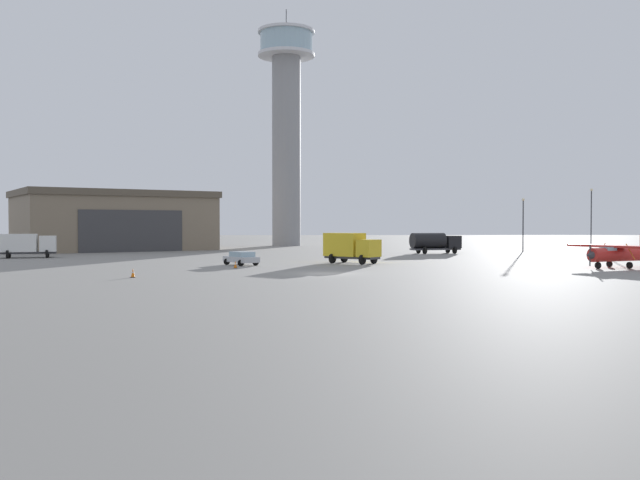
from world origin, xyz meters
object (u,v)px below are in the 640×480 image
object	(u,v)px
truck_fuel_tanker_black	(434,242)
traffic_cone_near_left	(133,273)
light_post_west	(591,214)
traffic_cone_near_right	(235,265)
car_silver	(241,258)
truck_box_yellow	(350,247)
control_tower	(286,117)
light_post_east	(523,219)
airplane_red	(619,253)
truck_box_white	(26,244)

from	to	relation	value
truck_fuel_tanker_black	traffic_cone_near_left	xyz separation A→B (m)	(-31.20, -42.81, -1.26)
light_post_west	traffic_cone_near_right	distance (m)	71.05
car_silver	traffic_cone_near_right	bearing A→B (deg)	143.44
truck_box_yellow	traffic_cone_near_right	xyz separation A→B (m)	(-11.25, -7.91, -1.40)
control_tower	traffic_cone_near_left	bearing A→B (deg)	-96.78
truck_fuel_tanker_black	traffic_cone_near_left	distance (m)	52.99
truck_fuel_tanker_black	traffic_cone_near_right	distance (m)	40.07
traffic_cone_near_left	light_post_east	bearing A→B (deg)	47.06
control_tower	traffic_cone_near_left	xyz separation A→B (m)	(-9.29, -78.08, -24.17)
control_tower	traffic_cone_near_right	distance (m)	71.24
light_post_west	light_post_east	distance (m)	16.76
airplane_red	truck_box_white	size ratio (longest dim) A/B	1.43
traffic_cone_near_left	traffic_cone_near_right	world-z (taller)	traffic_cone_near_left
truck_box_yellow	traffic_cone_near_left	bearing A→B (deg)	-93.65
truck_box_white	truck_box_yellow	size ratio (longest dim) A/B	1.18
car_silver	truck_box_yellow	bearing A→B (deg)	-108.60
airplane_red	traffic_cone_near_right	bearing A→B (deg)	-24.63
control_tower	airplane_red	xyz separation A→B (m)	(33.37, -67.29, -23.07)
truck_fuel_tanker_black	truck_box_yellow	distance (m)	27.22
traffic_cone_near_left	truck_fuel_tanker_black	bearing A→B (deg)	53.92
truck_box_yellow	airplane_red	bearing A→B (deg)	21.21
control_tower	truck_fuel_tanker_black	distance (m)	47.42
control_tower	airplane_red	world-z (taller)	control_tower
light_post_east	traffic_cone_near_left	xyz separation A→B (m)	(-45.64, -49.05, -4.46)
airplane_red	light_post_west	size ratio (longest dim) A/B	1.03
airplane_red	traffic_cone_near_right	size ratio (longest dim) A/B	14.85
truck_box_white	car_silver	xyz separation A→B (m)	(27.88, -15.55, -0.92)
control_tower	light_post_east	size ratio (longest dim) A/B	5.60
airplane_red	truck_fuel_tanker_black	xyz separation A→B (m)	(-11.46, 32.02, 0.16)
traffic_cone_near_left	control_tower	bearing A→B (deg)	83.22
light_post_east	traffic_cone_near_left	bearing A→B (deg)	-132.94
airplane_red	light_post_east	size ratio (longest dim) A/B	1.28
light_post_east	traffic_cone_near_right	bearing A→B (deg)	-135.76
truck_box_white	traffic_cone_near_right	distance (m)	34.33
traffic_cone_near_right	truck_box_yellow	bearing A→B (deg)	35.12
car_silver	light_post_west	world-z (taller)	light_post_west
control_tower	truck_fuel_tanker_black	xyz separation A→B (m)	(21.91, -35.27, -22.91)
truck_box_yellow	traffic_cone_near_left	distance (m)	26.20
truck_fuel_tanker_black	car_silver	bearing A→B (deg)	-148.34
light_post_east	airplane_red	bearing A→B (deg)	-94.46
airplane_red	truck_fuel_tanker_black	world-z (taller)	airplane_red
airplane_red	light_post_east	distance (m)	38.52
truck_box_white	car_silver	bearing A→B (deg)	-46.61
car_silver	light_post_west	size ratio (longest dim) A/B	0.46
truck_box_yellow	car_silver	size ratio (longest dim) A/B	1.32
control_tower	truck_fuel_tanker_black	world-z (taller)	control_tower
airplane_red	truck_box_yellow	xyz separation A→B (m)	(-24.71, 8.25, 0.28)
truck_box_yellow	car_silver	bearing A→B (deg)	-123.72
truck_box_white	truck_fuel_tanker_black	world-z (taller)	truck_box_white
truck_box_yellow	car_silver	xyz separation A→B (m)	(-11.14, -3.32, -1.00)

